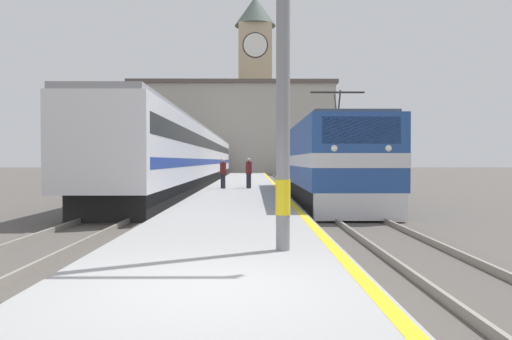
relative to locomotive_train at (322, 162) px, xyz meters
name	(u,v)px	position (x,y,z in m)	size (l,w,h in m)	color
ground_plane	(245,186)	(-3.76, 13.13, -1.79)	(200.00, 200.00, 0.00)	#514C47
platform	(243,188)	(-3.75, 8.13, -1.62)	(4.23, 140.00, 0.35)	#999999
rail_track_near	(304,190)	(0.00, 8.13, -1.76)	(2.83, 140.00, 0.16)	#514C47
rail_track_far	(182,190)	(-7.57, 8.13, -1.76)	(2.83, 140.00, 0.16)	#514C47
locomotive_train	(322,162)	(0.00, 0.00, 0.00)	(2.92, 16.76, 4.46)	black
passenger_train	(195,156)	(-7.57, 14.76, 0.39)	(2.92, 47.80, 4.04)	black
person_on_platform	(223,173)	(-4.80, 4.24, -0.59)	(0.34, 0.34, 1.63)	#23232D
second_waiting_passenger	(249,172)	(-3.40, 4.41, -0.57)	(0.34, 0.34, 1.67)	#23232D
clock_tower	(255,79)	(-2.77, 53.92, 12.69)	(6.24, 6.24, 27.01)	tan
station_building	(233,129)	(-5.81, 45.74, 4.40)	(27.31, 9.80, 12.33)	#A8A399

